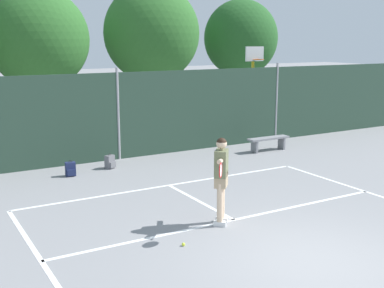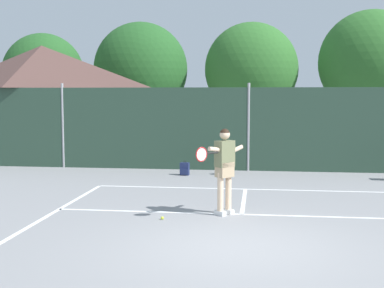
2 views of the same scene
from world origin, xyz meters
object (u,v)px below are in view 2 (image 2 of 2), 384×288
backpack_navy (185,169)px  backpack_grey (225,169)px  tennis_player (224,163)px  tennis_ball (162,218)px

backpack_navy → backpack_grey: same height
tennis_player → backpack_grey: tennis_player is taller
backpack_grey → tennis_player: bearing=-86.7°
tennis_ball → backpack_grey: size_ratio=0.14×
backpack_navy → tennis_player: bearing=-73.1°
tennis_ball → backpack_navy: bearing=93.7°
tennis_ball → backpack_grey: (0.91, 6.19, 0.16)m
tennis_player → tennis_ball: 1.75m
backpack_navy → backpack_grey: bearing=11.2°
tennis_player → backpack_navy: 5.65m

